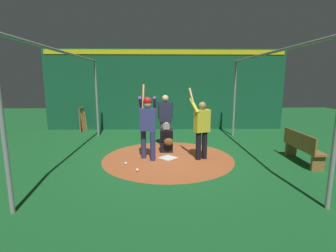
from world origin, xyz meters
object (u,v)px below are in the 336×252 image
object	(u,v)px
batter	(148,122)
bench	(302,147)
catcher	(167,140)
baseball_2	(126,163)
bat_rack	(84,120)
baseball_0	(137,170)
visitor	(202,126)
baseball_1	(154,153)
umpire	(165,118)
home_plate	(168,158)

from	to	relation	value
batter	bench	world-z (taller)	batter
batter	catcher	world-z (taller)	batter
catcher	baseball_2	size ratio (longest dim) A/B	12.75
bat_rack	baseball_0	bearing A→B (deg)	28.75
batter	bat_rack	world-z (taller)	batter
visitor	baseball_2	size ratio (longest dim) A/B	27.24
visitor	bench	size ratio (longest dim) A/B	1.31
visitor	bat_rack	bearing A→B (deg)	-155.22
baseball_0	baseball_2	size ratio (longest dim) A/B	1.00
visitor	baseball_1	size ratio (longest dim) A/B	27.24
batter	bat_rack	bearing A→B (deg)	-143.96
baseball_0	baseball_2	bearing A→B (deg)	-145.48
bat_rack	baseball_2	distance (m)	5.40
batter	umpire	world-z (taller)	batter
batter	baseball_2	bearing A→B (deg)	-49.92
visitor	batter	bearing A→B (deg)	-113.33
batter	baseball_1	xyz separation A→B (m)	(-0.49, 0.16, -1.04)
bench	baseball_1	bearing A→B (deg)	-102.78
bat_rack	umpire	bearing A→B (deg)	51.62
home_plate	baseball_0	world-z (taller)	baseball_0
umpire	baseball_0	world-z (taller)	umpire
catcher	bench	world-z (taller)	catcher
batter	bench	xyz separation A→B (m)	(0.43, 4.20, -0.64)
baseball_2	batter	bearing A→B (deg)	130.08
umpire	visitor	xyz separation A→B (m)	(1.42, 1.00, -0.03)
batter	baseball_0	bearing A→B (deg)	-12.62
visitor	baseball_0	bearing A→B (deg)	-83.30
umpire	visitor	world-z (taller)	visitor
umpire	batter	bearing A→B (deg)	-20.28
bench	baseball_0	world-z (taller)	bench
visitor	catcher	bearing A→B (deg)	-151.03
home_plate	baseball_0	distance (m)	1.32
bat_rack	bench	world-z (taller)	bat_rack
bat_rack	baseball_1	bearing A→B (deg)	40.86
batter	visitor	distance (m)	1.52
umpire	baseball_2	bearing A→B (deg)	-30.07
bat_rack	bench	xyz separation A→B (m)	(4.69, 7.30, -0.05)
bench	baseball_2	distance (m)	4.78
batter	baseball_0	size ratio (longest dim) A/B	28.60
baseball_1	baseball_2	distance (m)	1.22
bat_rack	baseball_2	world-z (taller)	bat_rack
bat_rack	baseball_1	size ratio (longest dim) A/B	14.20
catcher	visitor	distance (m)	1.37
bat_rack	bench	distance (m)	8.68
baseball_0	home_plate	bearing A→B (deg)	143.17
bat_rack	baseball_0	world-z (taller)	bat_rack
bench	baseball_1	size ratio (longest dim) A/B	20.87
bat_rack	catcher	bearing A→B (deg)	46.06
batter	baseball_1	size ratio (longest dim) A/B	28.60
umpire	baseball_2	xyz separation A→B (m)	(1.88, -1.09, -0.94)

